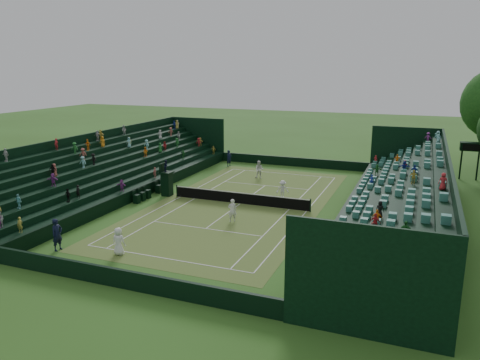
{
  "coord_description": "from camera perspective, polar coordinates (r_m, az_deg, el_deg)",
  "views": [
    {
      "loc": [
        13.34,
        -33.76,
        10.86
      ],
      "look_at": [
        0.0,
        0.0,
        2.0
      ],
      "focal_mm": 35.0,
      "sensor_mm": 36.0,
      "label": 1
    }
  ],
  "objects": [
    {
      "name": "court_surface",
      "position": [
        37.89,
        0.0,
        -2.93
      ],
      "size": [
        12.97,
        26.77,
        0.01
      ],
      "primitive_type": "cube",
      "color": "#3D7C29",
      "rests_on": "ground"
    },
    {
      "name": "perimeter_wall_east",
      "position": [
        35.64,
        12.81,
        -3.53
      ],
      "size": [
        0.2,
        31.77,
        1.0
      ],
      "primitive_type": "cube",
      "color": "black",
      "rests_on": "ground"
    },
    {
      "name": "line_judge_north",
      "position": [
        52.03,
        -1.34,
        2.68
      ],
      "size": [
        0.64,
        0.77,
        1.8
      ],
      "primitive_type": "imported",
      "rotation": [
        0.0,
        0.0,
        1.2
      ],
      "color": "black",
      "rests_on": "ground"
    },
    {
      "name": "ground",
      "position": [
        37.89,
        0.0,
        -2.94
      ],
      "size": [
        160.0,
        160.0,
        0.0
      ],
      "primitive_type": "plane",
      "color": "#315C1D",
      "rests_on": "ground"
    },
    {
      "name": "scoreboard_tower",
      "position": [
        50.54,
        26.35,
        3.5
      ],
      "size": [
        2.0,
        1.0,
        3.7
      ],
      "color": "black",
      "rests_on": "ground"
    },
    {
      "name": "north_grandstand",
      "position": [
        35.02,
        19.67,
        -2.52
      ],
      "size": [
        6.6,
        32.0,
        4.9
      ],
      "color": "black",
      "rests_on": "ground"
    },
    {
      "name": "perimeter_wall_north",
      "position": [
        52.44,
        6.4,
        2.23
      ],
      "size": [
        17.17,
        0.2,
        1.0
      ],
      "primitive_type": "cube",
      "color": "black",
      "rests_on": "ground"
    },
    {
      "name": "umpire_chair",
      "position": [
        40.51,
        -8.93,
        -0.05
      ],
      "size": [
        0.99,
        0.99,
        3.12
      ],
      "color": "black",
      "rests_on": "ground"
    },
    {
      "name": "player_near_west",
      "position": [
        28.6,
        -14.58,
        -7.25
      ],
      "size": [
        0.85,
        0.58,
        1.68
      ],
      "primitive_type": "imported",
      "rotation": [
        0.0,
        0.0,
        3.19
      ],
      "color": "white",
      "rests_on": "ground"
    },
    {
      "name": "line_judge_south",
      "position": [
        30.38,
        -21.4,
        -6.22
      ],
      "size": [
        0.56,
        0.77,
        1.99
      ],
      "primitive_type": "imported",
      "rotation": [
        0.0,
        0.0,
        1.46
      ],
      "color": "black",
      "rests_on": "ground"
    },
    {
      "name": "south_grandstand",
      "position": [
        43.62,
        -15.66,
        0.87
      ],
      "size": [
        6.6,
        32.0,
        4.9
      ],
      "color": "black",
      "rests_on": "ground"
    },
    {
      "name": "player_near_east",
      "position": [
        33.43,
        -0.95,
        -3.72
      ],
      "size": [
        0.74,
        0.67,
        1.69
      ],
      "primitive_type": "imported",
      "rotation": [
        0.0,
        0.0,
        3.71
      ],
      "color": "white",
      "rests_on": "ground"
    },
    {
      "name": "perimeter_wall_south",
      "position": [
        24.59,
        -14.03,
        -11.63
      ],
      "size": [
        17.17,
        0.2,
        1.0
      ],
      "primitive_type": "cube",
      "color": "black",
      "rests_on": "ground"
    },
    {
      "name": "player_far_east",
      "position": [
        39.25,
        5.21,
        -1.19
      ],
      "size": [
        1.19,
        0.95,
        1.6
      ],
      "primitive_type": "imported",
      "rotation": [
        0.0,
        0.0,
        0.4
      ],
      "color": "white",
      "rests_on": "ground"
    },
    {
      "name": "perimeter_wall_west",
      "position": [
        41.51,
        -10.96,
        -0.99
      ],
      "size": [
        0.2,
        31.77,
        1.0
      ],
      "primitive_type": "cube",
      "color": "black",
      "rests_on": "ground"
    },
    {
      "name": "player_far_west",
      "position": [
        46.34,
        2.36,
        1.27
      ],
      "size": [
        0.92,
        0.75,
        1.77
      ],
      "primitive_type": "imported",
      "rotation": [
        0.0,
        0.0,
        0.1
      ],
      "color": "white",
      "rests_on": "ground"
    },
    {
      "name": "tennis_net",
      "position": [
        37.74,
        0.0,
        -2.17
      ],
      "size": [
        11.67,
        0.1,
        1.06
      ],
      "color": "black",
      "rests_on": "ground"
    },
    {
      "name": "courtside_chairs",
      "position": [
        40.94,
        -10.56,
        -1.34
      ],
      "size": [
        0.48,
        5.45,
        1.03
      ],
      "color": "black",
      "rests_on": "ground"
    }
  ]
}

